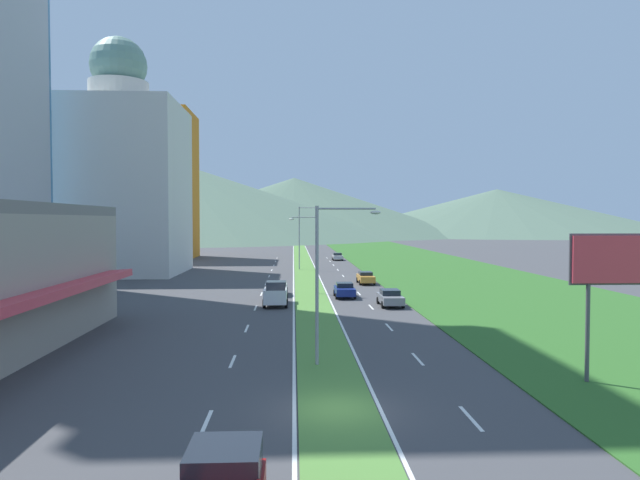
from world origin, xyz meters
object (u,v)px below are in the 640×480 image
object	(u,v)px
car_4	(278,288)
street_lamp_far	(301,234)
street_lamp_near	(325,272)
street_lamp_mid	(313,248)
car_2	(390,298)
pickup_truck_0	(276,294)
billboard_roadside	(629,267)
car_3	(337,256)
car_0	(344,290)
car_1	(366,278)

from	to	relation	value
car_4	street_lamp_far	bearing A→B (deg)	-5.38
street_lamp_near	street_lamp_mid	xyz separation A→B (m)	(0.39, 29.16, -0.21)
street_lamp_mid	car_2	world-z (taller)	street_lamp_mid
street_lamp_near	car_4	xyz separation A→B (m)	(-3.24, 28.34, -4.23)
car_4	street_lamp_mid	bearing A→B (deg)	-77.32
street_lamp_far	pickup_truck_0	size ratio (longest dim) A/B	1.81
street_lamp_near	billboard_roadside	size ratio (longest dim) A/B	1.20
car_4	pickup_truck_0	world-z (taller)	pickup_truck_0
billboard_roadside	car_4	bearing A→B (deg)	118.35
car_2	pickup_truck_0	distance (m)	10.36
car_4	car_2	bearing A→B (deg)	-127.26
car_3	car_4	world-z (taller)	car_4
car_0	car_3	world-z (taller)	car_0
street_lamp_mid	billboard_roadside	world-z (taller)	street_lamp_mid
billboard_roadside	car_4	distance (m)	36.91
car_2	car_1	bearing A→B (deg)	179.80
billboard_roadside	car_2	size ratio (longest dim) A/B	1.61
street_lamp_far	billboard_roadside	xyz separation A→B (m)	(14.56, -62.17, -0.14)
street_lamp_mid	street_lamp_far	distance (m)	29.16
street_lamp_far	car_4	size ratio (longest dim) A/B	2.38
car_4	pickup_truck_0	xyz separation A→B (m)	(-0.04, -6.59, 0.24)
car_3	pickup_truck_0	world-z (taller)	pickup_truck_0
street_lamp_far	car_2	bearing A→B (deg)	-78.86
street_lamp_far	billboard_roadside	distance (m)	63.85
car_3	street_lamp_mid	bearing A→B (deg)	-7.37
street_lamp_near	car_2	world-z (taller)	street_lamp_near
street_lamp_far	car_0	size ratio (longest dim) A/B	2.39
billboard_roadside	street_lamp_near	bearing A→B (deg)	164.68
street_lamp_mid	car_4	size ratio (longest dim) A/B	1.99
street_lamp_near	pickup_truck_0	xyz separation A→B (m)	(-3.28, 21.75, -3.99)
street_lamp_near	car_4	distance (m)	28.84
street_lamp_near	car_0	distance (m)	26.84
billboard_roadside	car_2	distance (m)	25.87
car_3	pickup_truck_0	xyz separation A→B (m)	(-10.09, -57.11, 0.25)
car_0	car_4	world-z (taller)	car_0
street_lamp_near	car_1	distance (m)	39.17
street_lamp_near	street_lamp_far	xyz separation A→B (m)	(-0.42, 58.30, 0.65)
pickup_truck_0	car_4	bearing A→B (deg)	-0.31
street_lamp_mid	car_1	bearing A→B (deg)	53.82
car_1	pickup_truck_0	bearing A→B (deg)	-32.02
street_lamp_far	car_3	bearing A→B (deg)	70.62
street_lamp_far	car_0	xyz separation A→B (m)	(3.83, -32.01, -4.86)
street_lamp_far	car_4	bearing A→B (deg)	-95.38
street_lamp_mid	car_2	bearing A→B (deg)	-52.44
street_lamp_mid	street_lamp_far	world-z (taller)	street_lamp_far
car_2	car_4	bearing A→B (deg)	-127.26
billboard_roadside	car_4	size ratio (longest dim) A/B	1.72
street_lamp_mid	car_2	distance (m)	11.58
street_lamp_far	car_0	bearing A→B (deg)	-83.17
car_0	car_3	distance (m)	52.69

